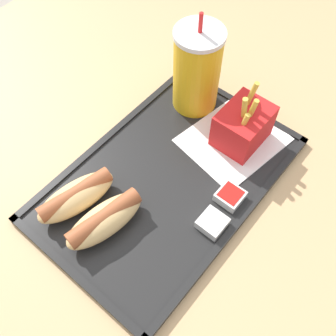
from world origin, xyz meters
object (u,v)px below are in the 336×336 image
(hot_dog_far, at_px, (76,196))
(hot_dog_near, at_px, (105,220))
(fries_carton, at_px, (243,126))
(soda_cup, at_px, (197,70))
(sauce_cup_mayo, at_px, (212,223))
(sauce_cup_ketchup, at_px, (230,196))

(hot_dog_far, height_order, hot_dog_near, same)
(fries_carton, bearing_deg, soda_cup, 80.73)
(hot_dog_far, distance_m, hot_dog_near, 0.06)
(fries_carton, distance_m, sauce_cup_mayo, 0.18)
(sauce_cup_ketchup, bearing_deg, hot_dog_near, 143.51)
(sauce_cup_mayo, bearing_deg, hot_dog_far, 119.33)
(soda_cup, xyz_separation_m, fries_carton, (-0.02, -0.12, -0.04))
(hot_dog_near, bearing_deg, soda_cup, 10.22)
(hot_dog_near, xyz_separation_m, fries_carton, (0.28, -0.07, 0.02))
(hot_dog_far, bearing_deg, hot_dog_near, -90.00)
(hot_dog_far, bearing_deg, sauce_cup_ketchup, -48.40)
(sauce_cup_mayo, bearing_deg, sauce_cup_ketchup, 5.99)
(soda_cup, distance_m, hot_dog_far, 0.30)
(fries_carton, height_order, sauce_cup_mayo, fries_carton)
(hot_dog_near, relative_size, sauce_cup_mayo, 3.51)
(fries_carton, relative_size, sauce_cup_mayo, 3.01)
(soda_cup, bearing_deg, fries_carton, -99.27)
(soda_cup, xyz_separation_m, sauce_cup_ketchup, (-0.13, -0.18, -0.07))
(hot_dog_far, xyz_separation_m, sauce_cup_ketchup, (0.16, -0.19, -0.01))
(sauce_cup_mayo, distance_m, sauce_cup_ketchup, 0.06)
(fries_carton, height_order, sauce_cup_ketchup, fries_carton)
(soda_cup, xyz_separation_m, hot_dog_near, (-0.30, -0.05, -0.06))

